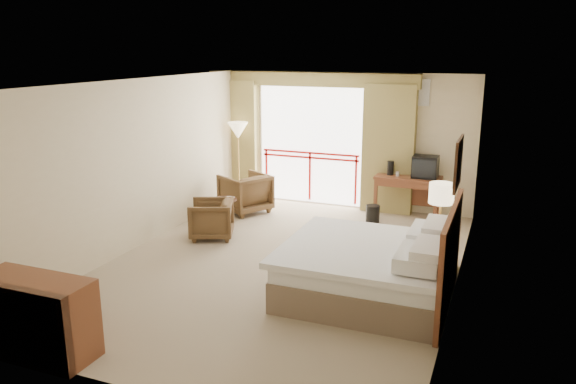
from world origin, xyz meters
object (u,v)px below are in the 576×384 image
at_px(table_lamp, 442,194).
at_px(desk, 408,185).
at_px(armchair_far, 246,212).
at_px(floor_lamp, 238,133).
at_px(nightstand, 437,248).
at_px(armchair_near, 212,237).
at_px(side_table, 225,207).
at_px(dresser, 35,317).
at_px(wastebasket, 373,214).
at_px(tv, 425,167).
at_px(bed, 372,269).

height_order(table_lamp, desk, table_lamp).
xyz_separation_m(armchair_far, floor_lamp, (-0.50, 0.73, 1.44)).
xyz_separation_m(nightstand, armchair_near, (-3.77, 0.01, -0.31)).
relative_size(armchair_near, side_table, 1.50).
bearing_deg(nightstand, dresser, -133.34).
bearing_deg(wastebasket, armchair_far, -173.88).
bearing_deg(floor_lamp, wastebasket, -8.77).
height_order(wastebasket, armchair_far, armchair_far).
relative_size(table_lamp, wastebasket, 1.98).
height_order(tv, wastebasket, tv).
bearing_deg(armchair_near, wastebasket, 106.05).
relative_size(wastebasket, armchair_far, 0.38).
bearing_deg(armchair_far, nightstand, 97.02).
bearing_deg(bed, dresser, -137.06).
relative_size(desk, dresser, 0.95).
xyz_separation_m(table_lamp, floor_lamp, (-4.41, 2.30, 0.31)).
relative_size(tv, armchair_near, 0.64).
bearing_deg(bed, side_table, 147.71).
xyz_separation_m(wastebasket, side_table, (-2.51, -1.11, 0.17)).
bearing_deg(wastebasket, floor_lamp, 171.23).
xyz_separation_m(armchair_far, dresser, (0.29, -5.63, 0.43)).
bearing_deg(armchair_far, table_lamp, 97.64).
distance_m(table_lamp, side_table, 4.06).
distance_m(nightstand, dresser, 5.40).
xyz_separation_m(floor_lamp, dresser, (0.79, -6.36, -1.01)).
bearing_deg(side_table, dresser, -86.50).
bearing_deg(armchair_far, dresser, 32.48).
relative_size(bed, side_table, 4.42).
bearing_deg(armchair_near, floor_lamp, 172.69).
distance_m(tv, dresser, 7.17).
distance_m(table_lamp, dresser, 5.48).
distance_m(desk, dresser, 7.08).
bearing_deg(floor_lamp, nightstand, -28.11).
bearing_deg(bed, armchair_far, 138.18).
xyz_separation_m(tv, floor_lamp, (-3.83, -0.10, 0.43)).
height_order(bed, floor_lamp, floor_lamp).
relative_size(bed, floor_lamp, 1.27).
distance_m(desk, tv, 0.49).
bearing_deg(tv, dresser, -93.80).
distance_m(desk, wastebasket, 0.94).
bearing_deg(table_lamp, desk, 109.54).
height_order(bed, side_table, bed).
relative_size(bed, wastebasket, 6.63).
bearing_deg(table_lamp, wastebasket, 127.34).
xyz_separation_m(wastebasket, armchair_far, (-2.50, -0.27, -0.16)).
height_order(desk, floor_lamp, floor_lamp).
bearing_deg(armchair_far, desk, 135.98).
height_order(wastebasket, side_table, side_table).
relative_size(armchair_far, side_table, 1.76).
bearing_deg(armchair_near, desk, 108.40).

